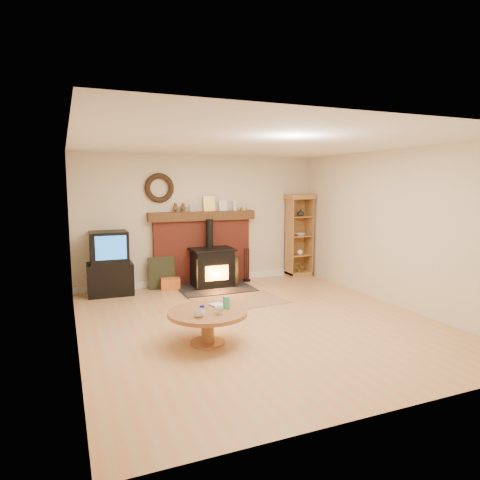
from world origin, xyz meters
name	(u,v)px	position (x,y,z in m)	size (l,w,h in m)	color
ground	(258,322)	(0.00, 0.00, 0.00)	(5.50, 5.50, 0.00)	tan
room_shell	(254,206)	(-0.02, 0.09, 1.72)	(5.02, 5.52, 2.61)	beige
chimney_breast	(203,245)	(0.00, 2.67, 0.80)	(2.20, 0.22, 1.78)	maroon
wood_stove	(213,268)	(0.08, 2.28, 0.38)	(1.40, 1.00, 1.33)	black
area_rug	(239,301)	(0.18, 1.15, 0.01)	(1.50, 1.03, 0.01)	brown
tv_unit	(110,265)	(-1.85, 2.47, 0.56)	(0.81, 0.59, 1.18)	black
curio_cabinet	(298,235)	(2.17, 2.55, 0.90)	(0.58, 0.42, 1.80)	brown
firelog_box	(170,284)	(-0.74, 2.40, 0.11)	(0.36, 0.22, 0.22)	gold
leaning_painting	(162,273)	(-0.88, 2.55, 0.31)	(0.52, 0.03, 0.62)	black
fire_tools	(247,275)	(0.91, 2.50, 0.13)	(0.16, 0.16, 0.70)	black
coffee_table	(208,317)	(-0.96, -0.56, 0.35)	(1.01, 1.01, 0.59)	brown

